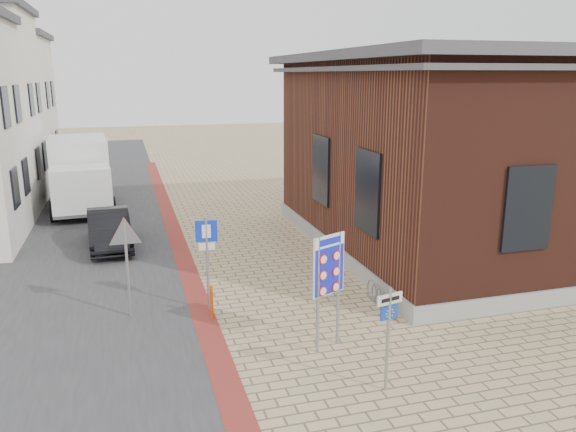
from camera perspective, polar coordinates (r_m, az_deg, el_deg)
ground at (r=12.69m, az=2.61°, el=-14.45°), size 120.00×120.00×0.00m
road_strip at (r=26.31m, az=-19.80°, el=0.00°), size 7.00×60.00×0.02m
curb_strip at (r=21.47m, az=-11.16°, el=-2.49°), size 0.60×40.00×0.02m
brick_building at (r=21.76m, az=19.57°, el=6.54°), size 13.00×13.00×6.80m
bike_rack at (r=15.35m, az=9.44°, el=-8.29°), size 0.08×1.80×0.60m
sedan at (r=21.20m, az=-17.72°, el=-1.27°), size 1.69×4.18×1.35m
box_truck at (r=27.43m, az=-20.36°, el=4.05°), size 3.00×6.34×3.23m
border_sign at (r=12.49m, az=4.15°, el=-5.27°), size 0.85×0.43×2.69m
essen_sign at (r=11.18m, az=10.18°, el=-10.75°), size 0.58×0.17×2.17m
parking_sign at (r=14.61m, az=-8.24°, el=-3.23°), size 0.56×0.10×2.55m
yield_sign at (r=14.61m, az=-16.17°, el=-2.63°), size 0.92×0.08×2.60m
bollard at (r=14.59m, az=-7.77°, el=-8.66°), size 0.08×0.08×0.90m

